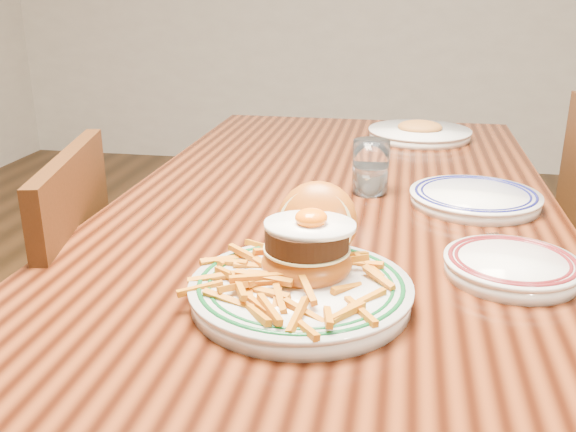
% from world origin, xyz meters
% --- Properties ---
extents(table, '(0.85, 1.60, 0.75)m').
position_xyz_m(table, '(0.00, 0.00, 0.66)').
color(table, black).
rests_on(table, floor).
extents(chair_left, '(0.49, 0.49, 0.87)m').
position_xyz_m(chair_left, '(-0.56, -0.23, 0.47)').
color(chair_left, '#3B1D0C').
rests_on(chair_left, floor).
extents(main_plate, '(0.29, 0.31, 0.14)m').
position_xyz_m(main_plate, '(0.00, -0.42, 0.79)').
color(main_plate, silver).
rests_on(main_plate, table).
extents(side_plate, '(0.19, 0.21, 0.03)m').
position_xyz_m(side_plate, '(0.29, -0.31, 0.77)').
color(side_plate, silver).
rests_on(side_plate, table).
extents(rear_plate, '(0.25, 0.25, 0.03)m').
position_xyz_m(rear_plate, '(0.26, 0.01, 0.77)').
color(rear_plate, silver).
rests_on(rear_plate, table).
extents(water_glass, '(0.07, 0.07, 0.11)m').
position_xyz_m(water_glass, '(0.06, 0.05, 0.80)').
color(water_glass, white).
rests_on(water_glass, table).
extents(far_plate, '(0.28, 0.28, 0.05)m').
position_xyz_m(far_plate, '(0.17, 0.56, 0.77)').
color(far_plate, silver).
rests_on(far_plate, table).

